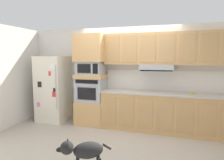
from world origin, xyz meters
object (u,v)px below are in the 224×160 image
at_px(microwave, 91,68).
at_px(dog, 84,151).
at_px(built_in_oven, 91,90).
at_px(screwdriver, 193,93).
at_px(refrigerator, 53,89).

xyz_separation_m(microwave, dog, (0.83, -2.19, -1.07)).
distance_m(built_in_oven, dog, 2.40).
distance_m(built_in_oven, screwdriver, 2.45).
xyz_separation_m(built_in_oven, microwave, (0.00, -0.00, 0.56)).
height_order(refrigerator, built_in_oven, refrigerator).
distance_m(refrigerator, screwdriver, 3.54).
bearing_deg(built_in_oven, refrigerator, -176.47).
bearing_deg(microwave, dog, -69.22).
relative_size(microwave, screwdriver, 3.85).
bearing_deg(built_in_oven, dog, -69.22).
bearing_deg(dog, microwave, -99.10).
bearing_deg(screwdriver, dog, -125.97).
height_order(refrigerator, microwave, refrigerator).
distance_m(refrigerator, built_in_oven, 1.10).
height_order(microwave, dog, microwave).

